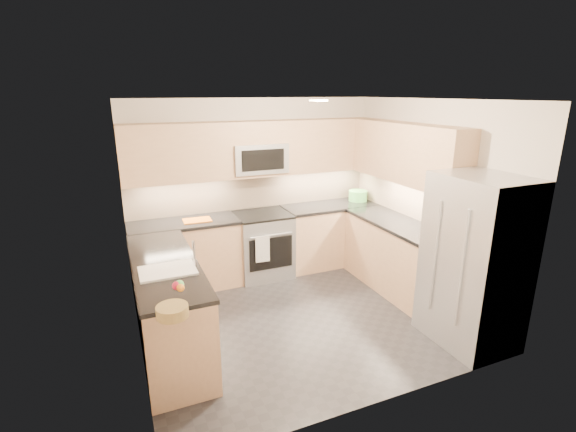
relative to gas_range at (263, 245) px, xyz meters
The scene contains 36 objects.
floor 1.35m from the gas_range, 90.00° to the right, with size 3.60×3.20×0.00m, color #27272C.
ceiling 2.41m from the gas_range, 90.00° to the right, with size 3.60×3.20×0.02m, color beige.
wall_back 0.86m from the gas_range, 90.00° to the left, with size 3.60×0.02×2.50m, color beige.
wall_front 2.98m from the gas_range, 90.00° to the right, with size 3.60×0.02×2.50m, color beige.
wall_left 2.34m from the gas_range, 144.69° to the right, with size 0.02×3.20×2.50m, color beige.
wall_right 2.34m from the gas_range, 35.31° to the right, with size 0.02×3.20×2.50m, color beige.
base_cab_back_left 1.09m from the gas_range, behind, with size 1.42×0.60×0.90m, color tan.
base_cab_back_right 1.09m from the gas_range, ahead, with size 1.42×0.60×0.90m, color tan.
base_cab_right 1.88m from the gas_range, 36.87° to the right, with size 0.60×1.70×0.90m, color tan.
base_cab_peninsula 1.97m from the gas_range, 139.64° to the right, with size 0.60×2.00×0.90m, color tan.
countertop_back_left 1.19m from the gas_range, behind, with size 1.42×0.63×0.04m, color black.
countertop_back_right 1.19m from the gas_range, ahead, with size 1.42×0.63×0.04m, color black.
countertop_right 1.93m from the gas_range, 36.87° to the right, with size 0.63×1.70×0.04m, color black.
countertop_peninsula 2.02m from the gas_range, 139.64° to the right, with size 0.63×2.00×0.04m, color black.
upper_cab_back 1.38m from the gas_range, 90.00° to the left, with size 3.60×0.35×0.75m, color tan.
upper_cab_right 2.35m from the gas_range, 31.61° to the right, with size 0.35×1.95×0.75m, color tan.
backsplash_back 0.81m from the gas_range, 90.00° to the left, with size 3.60×0.01×0.51m, color tan.
backsplash_right 2.11m from the gas_range, 24.68° to the right, with size 0.01×2.30×0.51m, color tan.
gas_range is the anchor object (origin of this frame).
range_cooktop 0.46m from the gas_range, ahead, with size 0.76×0.65×0.03m, color black.
oven_door_glass 0.33m from the gas_range, 90.00° to the right, with size 0.62×0.02×0.45m, color black.
oven_handle 0.44m from the gas_range, 90.00° to the right, with size 0.02×0.02×0.60m, color #B2B5BA.
microwave 1.25m from the gas_range, 90.00° to the left, with size 0.76×0.40×0.40m, color #9C9EA4.
microwave_door 1.25m from the gas_range, 90.00° to the right, with size 0.60×0.01×0.28m, color black.
refrigerator 2.86m from the gas_range, 59.12° to the right, with size 0.70×0.90×1.80m, color #ABAEB4.
fridge_handle_left 2.86m from the gas_range, 67.48° to the right, with size 0.02×0.02×1.20m, color #B2B5BA.
fridge_handle_right 2.54m from the gas_range, 64.31° to the right, with size 0.02×0.02×1.20m, color #B2B5BA.
sink_basin 2.18m from the gas_range, 134.53° to the right, with size 0.52×0.38×0.16m, color white.
faucet 2.06m from the gas_range, 129.12° to the right, with size 0.03×0.03×0.28m, color silver.
utensil_bowl 1.71m from the gas_range, ahead, with size 0.28×0.28×0.16m, color #50B14B.
cutting_board 1.04m from the gas_range, behind, with size 0.36×0.25×0.01m, color #BF5E12.
fruit_basket 2.91m from the gas_range, 123.46° to the right, with size 0.24×0.24×0.09m, color #9C8148.
fruit_apple 2.65m from the gas_range, 125.42° to the right, with size 0.07×0.07×0.07m, color #B21433.
fruit_pear 2.63m from the gas_range, 125.09° to the right, with size 0.08×0.08×0.08m, color #50BB55.
dish_towel_check 0.41m from the gas_range, 110.08° to the right, with size 0.20×0.02×0.37m, color white.
fruit_orange 2.68m from the gas_range, 124.35° to the right, with size 0.06×0.06×0.06m, color orange.
Camera 1 is at (-1.87, -4.04, 2.58)m, focal length 26.00 mm.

